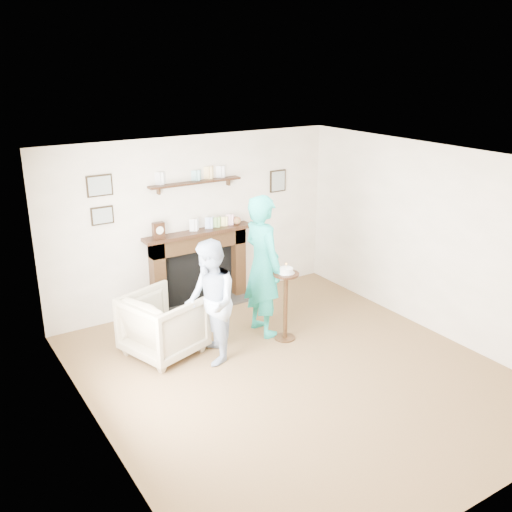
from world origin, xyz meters
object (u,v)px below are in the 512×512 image
at_px(man, 212,359).
at_px(pedestal_table, 286,293).
at_px(armchair, 165,353).
at_px(woman, 262,331).

relative_size(man, pedestal_table, 1.44).
xyz_separation_m(armchair, woman, (1.36, -0.15, 0.00)).
bearing_deg(man, woman, 122.76).
xyz_separation_m(woman, pedestal_table, (0.13, -0.34, 0.65)).
height_order(woman, pedestal_table, pedestal_table).
xyz_separation_m(armchair, man, (0.42, -0.46, 0.00)).
bearing_deg(pedestal_table, woman, 111.72).
bearing_deg(pedestal_table, man, 178.24).
height_order(armchair, pedestal_table, pedestal_table).
distance_m(woman, pedestal_table, 0.75).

